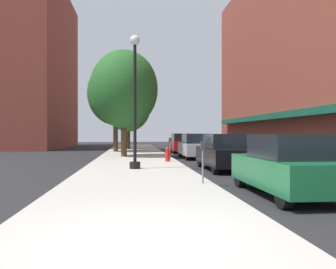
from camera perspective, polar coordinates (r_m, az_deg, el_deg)
name	(u,v)px	position (r m, az deg, el deg)	size (l,w,h in m)	color
ground_plane	(195,158)	(23.51, 4.42, -3.90)	(90.00, 90.00, 0.00)	#232326
sidewalk_slab	(135,157)	(24.13, -5.41, -3.65)	(4.80, 50.00, 0.12)	#B7B2A8
building_right_brick	(320,42)	(31.88, 23.48, 13.65)	(6.80, 40.00, 18.25)	brown
building_far_background	(39,69)	(44.11, -20.23, 10.04)	(6.80, 18.00, 18.47)	brown
lamppost	(135,99)	(15.59, -5.41, 5.78)	(0.48, 0.48, 5.90)	black
fire_hydrant	(168,154)	(19.44, -0.07, -3.23)	(0.33, 0.26, 0.79)	red
parking_meter_near	(170,146)	(20.66, 0.34, -1.83)	(0.14, 0.09, 1.31)	slate
parking_meter_far	(203,157)	(11.04, 5.69, -3.64)	(0.14, 0.09, 1.31)	slate
tree_near	(116,93)	(30.38, -8.54, 6.66)	(4.77, 4.77, 7.73)	#4C3823
tree_mid	(124,89)	(23.99, -7.20, 7.33)	(4.59, 4.59, 7.19)	#4C3823
tree_far	(128,106)	(35.14, -6.51, 4.68)	(4.53, 4.53, 6.92)	#4C3823
car_green	(287,166)	(9.98, 18.82, -4.87)	(1.80, 4.30, 1.66)	black
car_black	(224,153)	(16.14, 9.12, -2.92)	(1.80, 4.30, 1.66)	black
car_silver	(195,146)	(23.31, 4.49, -1.95)	(1.80, 4.30, 1.66)	black
car_red	(181,143)	(29.96, 2.21, -1.46)	(1.80, 4.30, 1.66)	black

